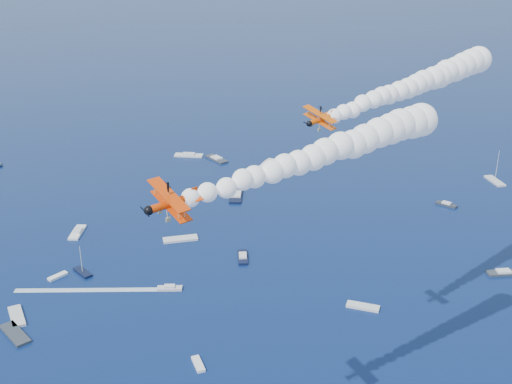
{
  "coord_description": "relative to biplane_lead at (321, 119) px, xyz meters",
  "views": [
    {
      "loc": [
        5.19,
        -71.3,
        92.34
      ],
      "look_at": [
        7.27,
        22.02,
        52.46
      ],
      "focal_mm": 45.68,
      "sensor_mm": 36.0,
      "label": 1
    }
  ],
  "objects": [
    {
      "name": "biplane_trail",
      "position": [
        -22.88,
        -27.75,
        -3.03
      ],
      "size": [
        11.85,
        12.76,
        7.51
      ],
      "primitive_type": null,
      "rotation": [
        -0.18,
        0.07,
        3.71
      ],
      "color": "#E53A04"
    },
    {
      "name": "spectator_boats",
      "position": [
        -19.45,
        75.15,
        -59.62
      ],
      "size": [
        197.79,
        143.02,
        0.7
      ],
      "color": "silver",
      "rests_on": "ground"
    },
    {
      "name": "smoke_trail_trail",
      "position": [
        -1.73,
        -14.23,
        -1.16
      ],
      "size": [
        52.06,
        47.98,
        9.43
      ],
      "primitive_type": null,
      "rotation": [
        0.0,
        0.0,
        3.71
      ],
      "color": "white"
    },
    {
      "name": "biplane_lead",
      "position": [
        0.0,
        0.0,
        0.0
      ],
      "size": [
        9.7,
        10.19,
        6.1
      ],
      "primitive_type": null,
      "rotation": [
        -0.21,
        0.07,
        3.83
      ],
      "color": "#EA5304"
    },
    {
      "name": "smoke_trail_lead",
      "position": [
        19.45,
        15.86,
        1.87
      ],
      "size": [
        52.2,
        51.3,
        9.43
      ],
      "primitive_type": null,
      "rotation": [
        0.0,
        0.0,
        3.83
      ],
      "color": "white"
    }
  ]
}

